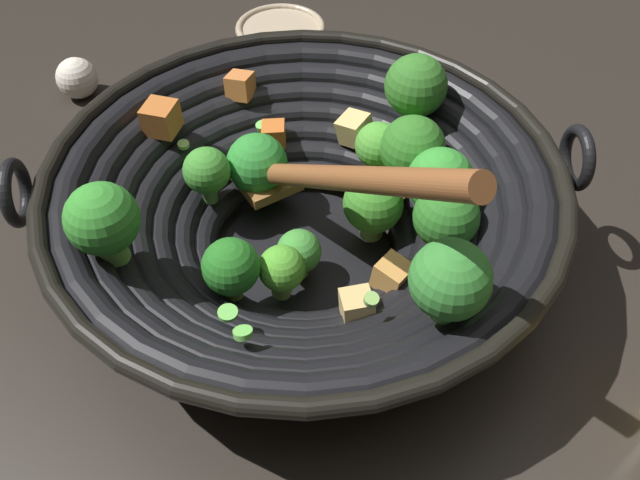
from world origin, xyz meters
TOP-DOWN VIEW (x-y plane):
  - ground_plane at (0.00, 0.00)m, footprint 4.00×4.00m
  - wok at (-0.00, 0.00)m, footprint 0.44×0.42m
  - prep_bowl at (-0.10, -0.30)m, footprint 0.10×0.10m
  - garlic_bulb at (0.14, -0.33)m, footprint 0.05×0.05m

SIDE VIEW (x-z plane):
  - ground_plane at x=0.00m, z-range 0.00..0.00m
  - garlic_bulb at x=0.14m, z-range 0.00..0.05m
  - prep_bowl at x=-0.10m, z-range 0.00..0.05m
  - wok at x=0.00m, z-range -0.05..0.18m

